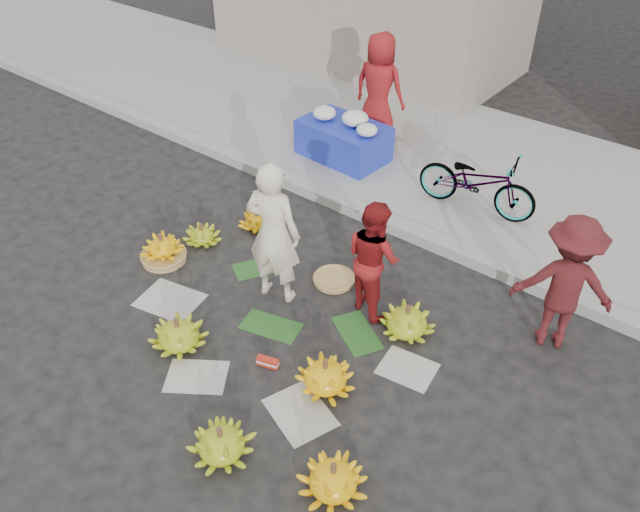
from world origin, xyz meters
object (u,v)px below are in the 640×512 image
Objects in this scene: banana_bunch_0 at (163,250)px; flower_table at (344,138)px; banana_bunch_4 at (325,376)px; vendor_cream at (273,233)px; bicycle at (477,182)px.

banana_bunch_0 is 0.44× the size of flower_table.
flower_table reaches higher than banana_bunch_4.
vendor_cream is at bearing -63.48° from flower_table.
banana_bunch_4 is 1.66m from vendor_cream.
flower_table is 2.26m from bicycle.
flower_table is at bearing 124.43° from banana_bunch_4.
bicycle reaches higher than banana_bunch_0.
vendor_cream is 3.25m from flower_table.
flower_table is (-2.55, 3.73, 0.27)m from banana_bunch_4.
bicycle is at bearing -124.09° from vendor_cream.
banana_bunch_0 is at bearing 135.54° from bicycle.
flower_table reaches higher than banana_bunch_0.
vendor_cream reaches higher than banana_bunch_0.
vendor_cream is (1.52, 0.39, 0.70)m from banana_bunch_0.
bicycle is at bearing 52.25° from banana_bunch_0.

